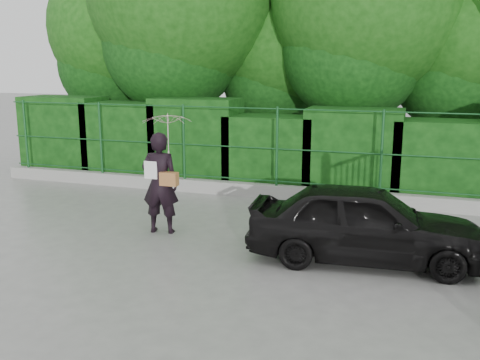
% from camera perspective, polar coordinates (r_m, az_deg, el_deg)
% --- Properties ---
extents(ground, '(80.00, 80.00, 0.00)m').
position_cam_1_polar(ground, '(8.43, -6.72, -8.85)').
color(ground, gray).
extents(kerb, '(14.00, 0.25, 0.30)m').
position_cam_1_polar(kerb, '(12.42, 2.10, -1.13)').
color(kerb, '#9E9E99').
rests_on(kerb, ground).
extents(fence, '(14.13, 0.06, 1.80)m').
position_cam_1_polar(fence, '(12.16, 3.14, 3.62)').
color(fence, '#15491F').
rests_on(fence, kerb).
extents(hedge, '(14.20, 1.20, 2.25)m').
position_cam_1_polar(hedge, '(13.21, 3.17, 3.53)').
color(hedge, black).
rests_on(hedge, ground).
extents(trees, '(17.10, 6.15, 8.08)m').
position_cam_1_polar(trees, '(15.09, 10.31, 18.14)').
color(trees, black).
rests_on(trees, ground).
extents(woman, '(0.96, 0.90, 2.19)m').
position_cam_1_polar(woman, '(9.65, -8.09, 2.33)').
color(woman, black).
rests_on(woman, ground).
extents(car, '(3.71, 1.73, 1.23)m').
position_cam_1_polar(car, '(8.54, 13.17, -4.47)').
color(car, black).
rests_on(car, ground).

